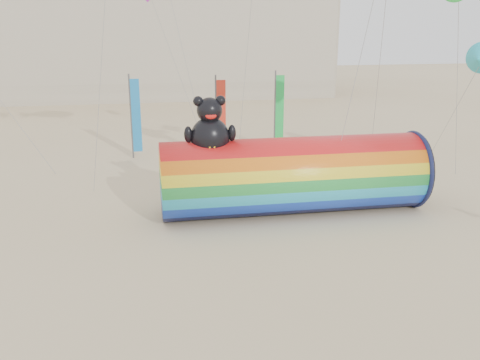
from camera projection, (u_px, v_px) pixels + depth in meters
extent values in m
plane|color=#CCB58C|center=(234.00, 254.00, 19.75)|extent=(160.00, 160.00, 0.00)
cube|color=#B7AD99|center=(54.00, 3.00, 58.13)|extent=(60.00, 15.00, 20.00)
cylinder|color=red|center=(293.00, 175.00, 23.67)|extent=(11.66, 3.40, 3.40)
torus|color=#0F1438|center=(413.00, 169.00, 24.66)|extent=(0.23, 3.56, 3.56)
cylinder|color=black|center=(415.00, 169.00, 24.68)|extent=(0.06, 3.37, 3.37)
ellipsoid|color=black|center=(210.00, 138.00, 22.51)|extent=(1.66, 1.49, 1.75)
ellipsoid|color=yellow|center=(212.00, 143.00, 22.03)|extent=(0.85, 0.37, 0.75)
sphere|color=black|center=(210.00, 110.00, 22.17)|extent=(1.07, 1.07, 1.07)
sphere|color=black|center=(198.00, 101.00, 21.98)|extent=(0.43, 0.43, 0.43)
sphere|color=black|center=(221.00, 101.00, 22.14)|extent=(0.43, 0.43, 0.43)
ellipsoid|color=red|center=(211.00, 116.00, 21.80)|extent=(0.47, 0.17, 0.30)
ellipsoid|color=black|center=(188.00, 135.00, 22.20)|extent=(0.35, 0.35, 0.70)
ellipsoid|color=black|center=(232.00, 133.00, 22.52)|extent=(0.35, 0.35, 0.70)
cylinder|color=#59595E|center=(131.00, 117.00, 32.76)|extent=(0.10, 0.10, 5.20)
cube|color=#1A7DCA|center=(136.00, 116.00, 32.80)|extent=(0.56, 0.06, 4.50)
cylinder|color=#59595E|center=(216.00, 119.00, 32.16)|extent=(0.10, 0.10, 5.20)
cube|color=red|center=(221.00, 118.00, 32.20)|extent=(0.56, 0.06, 4.50)
cylinder|color=#59595E|center=(275.00, 111.00, 34.82)|extent=(0.10, 0.10, 5.20)
cube|color=green|center=(280.00, 110.00, 34.86)|extent=(0.56, 0.06, 4.50)
cone|color=#18ACC4|center=(480.00, 58.00, 26.02)|extent=(1.57, 1.57, 1.41)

